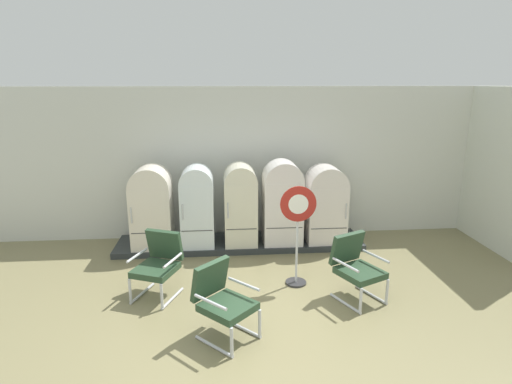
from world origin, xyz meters
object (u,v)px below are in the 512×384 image
(refrigerator_3, at_px, (282,200))
(refrigerator_0, at_px, (152,205))
(refrigerator_2, at_px, (240,202))
(refrigerator_4, at_px, (325,202))
(armchair_left, at_px, (159,262))
(armchair_center, at_px, (222,298))
(refrigerator_1, at_px, (197,203))
(armchair_right, at_px, (356,265))
(sign_stand, at_px, (297,233))

(refrigerator_3, bearing_deg, refrigerator_0, 179.20)
(refrigerator_2, height_order, refrigerator_4, refrigerator_2)
(refrigerator_3, xyz_separation_m, armchair_left, (-2.03, -1.65, -0.40))
(refrigerator_2, relative_size, armchair_center, 1.58)
(armchair_center, bearing_deg, refrigerator_1, 98.47)
(refrigerator_1, distance_m, armchair_center, 2.85)
(refrigerator_1, height_order, armchair_left, refrigerator_1)
(refrigerator_3, xyz_separation_m, armchair_right, (0.76, -1.99, -0.40))
(refrigerator_0, distance_m, armchair_right, 3.73)
(refrigerator_4, relative_size, armchair_right, 1.53)
(refrigerator_2, distance_m, armchair_left, 2.14)
(refrigerator_2, height_order, armchair_right, refrigerator_2)
(refrigerator_4, xyz_separation_m, sign_stand, (-0.80, -1.52, -0.02))
(refrigerator_2, xyz_separation_m, refrigerator_3, (0.76, -0.04, 0.02))
(refrigerator_1, bearing_deg, refrigerator_4, -0.09)
(armchair_left, relative_size, sign_stand, 0.60)
(sign_stand, bearing_deg, armchair_center, -131.82)
(refrigerator_3, height_order, armchair_right, refrigerator_3)
(armchair_center, bearing_deg, refrigerator_3, 67.83)
(refrigerator_2, xyz_separation_m, sign_stand, (0.77, -1.54, -0.06))
(refrigerator_2, bearing_deg, armchair_center, -97.38)
(refrigerator_3, bearing_deg, armchair_left, -140.88)
(armchair_right, bearing_deg, sign_stand, 146.95)
(refrigerator_1, height_order, refrigerator_4, refrigerator_1)
(refrigerator_2, distance_m, armchair_center, 2.86)
(refrigerator_4, distance_m, sign_stand, 1.72)
(refrigerator_0, relative_size, armchair_right, 1.57)
(armchair_right, height_order, armchair_center, same)
(refrigerator_0, height_order, armchair_right, refrigerator_0)
(refrigerator_0, height_order, refrigerator_3, refrigerator_3)
(armchair_center, bearing_deg, refrigerator_4, 55.22)
(refrigerator_4, distance_m, armchair_right, 2.04)
(armchair_center, bearing_deg, refrigerator_2, 82.62)
(refrigerator_1, bearing_deg, armchair_right, -41.14)
(armchair_right, bearing_deg, refrigerator_3, 110.87)
(refrigerator_2, bearing_deg, armchair_right, -53.07)
(sign_stand, bearing_deg, armchair_right, -33.05)
(refrigerator_3, distance_m, armchair_right, 2.17)
(refrigerator_4, relative_size, armchair_center, 1.53)
(armchair_center, bearing_deg, armchair_right, 22.47)
(refrigerator_0, relative_size, refrigerator_2, 1.00)
(refrigerator_4, xyz_separation_m, armchair_right, (-0.05, -2.01, -0.34))
(refrigerator_2, xyz_separation_m, armchair_right, (1.52, -2.03, -0.38))
(refrigerator_2, relative_size, sign_stand, 0.95)
(refrigerator_0, bearing_deg, armchair_left, -78.97)
(refrigerator_0, xyz_separation_m, armchair_left, (0.33, -1.68, -0.37))
(refrigerator_2, relative_size, armchair_right, 1.58)
(armchair_center, bearing_deg, refrigerator_0, 113.61)
(refrigerator_4, bearing_deg, refrigerator_2, 179.31)
(armchair_center, distance_m, sign_stand, 1.73)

